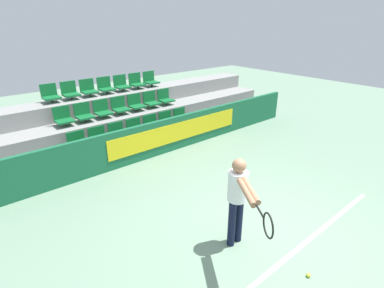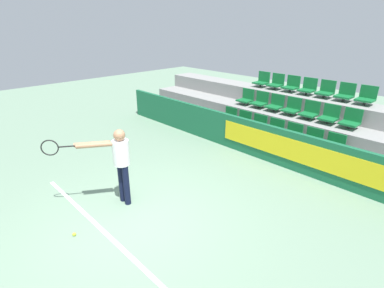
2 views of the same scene
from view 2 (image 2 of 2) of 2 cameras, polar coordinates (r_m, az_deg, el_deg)
name	(u,v)px [view 2 (image 2 of 2)]	position (r m, az deg, el deg)	size (l,w,h in m)	color
ground_plane	(134,222)	(6.03, -11.01, -14.40)	(30.00, 30.00, 0.00)	gray
court_baseline	(108,235)	(5.82, -15.73, -16.39)	(5.33, 0.08, 0.01)	white
barrier_wall	(262,141)	(8.44, 13.22, 0.51)	(11.85, 0.14, 1.02)	#19603D
bleacher_tier_front	(271,145)	(8.97, 14.75, -0.20)	(11.45, 0.87, 0.48)	gray
bleacher_tier_middle	(287,130)	(9.60, 17.66, 2.50)	(11.45, 0.87, 0.95)	gray
bleacher_tier_back	(302,117)	(10.28, 20.21, 4.85)	(11.45, 0.87, 1.43)	gray
stadium_chair_0	(229,117)	(9.81, 7.03, 5.15)	(0.45, 0.42, 0.51)	#333333
stadium_chair_1	(243,121)	(9.49, 9.66, 4.39)	(0.45, 0.42, 0.51)	#333333
stadium_chair_2	(258,125)	(9.18, 12.45, 3.57)	(0.45, 0.42, 0.51)	#333333
stadium_chair_3	(274,129)	(8.91, 15.43, 2.69)	(0.45, 0.42, 0.51)	#333333
stadium_chair_4	(292,134)	(8.66, 18.59, 1.74)	(0.45, 0.42, 0.51)	#333333
stadium_chair_5	(312,140)	(8.44, 21.91, 0.74)	(0.45, 0.42, 0.51)	#333333
stadium_chair_6	(334,146)	(8.25, 25.40, -0.32)	(0.45, 0.42, 0.51)	#333333
stadium_chair_7	(246,98)	(10.36, 10.26, 8.61)	(0.45, 0.42, 0.51)	#333333
stadium_chair_8	(260,101)	(10.05, 12.85, 7.99)	(0.45, 0.42, 0.51)	#333333
stadium_chair_9	(275,104)	(9.76, 15.60, 7.31)	(0.45, 0.42, 0.51)	#333333
stadium_chair_10	(292,108)	(9.50, 18.49, 6.57)	(0.45, 0.42, 0.51)	#333333
stadium_chair_11	(310,112)	(9.27, 21.53, 5.78)	(0.45, 0.42, 0.51)	#333333
stadium_chair_12	(329,116)	(9.06, 24.71, 4.93)	(0.45, 0.42, 0.51)	#333333
stadium_chair_13	(351,120)	(8.89, 28.01, 4.03)	(0.45, 0.42, 0.51)	#333333
stadium_chair_14	(262,81)	(10.96, 13.19, 11.68)	(0.45, 0.42, 0.51)	#333333
stadium_chair_15	(276,83)	(10.67, 15.74, 11.16)	(0.45, 0.42, 0.51)	#333333
stadium_chair_16	(291,85)	(10.41, 18.42, 10.59)	(0.45, 0.42, 0.51)	#333333
stadium_chair_17	(308,88)	(10.16, 21.21, 9.96)	(0.45, 0.42, 0.51)	#333333
stadium_chair_18	(326,91)	(9.94, 24.13, 9.28)	(0.45, 0.42, 0.51)	#333333
stadium_chair_19	(345,94)	(9.75, 27.16, 8.54)	(0.45, 0.42, 0.51)	#333333
stadium_chair_20	(366,97)	(9.59, 30.28, 7.75)	(0.45, 0.42, 0.51)	#333333
tennis_player	(117,159)	(6.17, -14.02, -2.70)	(0.95, 1.40, 1.64)	black
tennis_ball	(74,234)	(5.98, -21.52, -15.70)	(0.07, 0.07, 0.07)	#CCDB33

